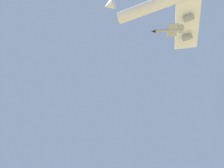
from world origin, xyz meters
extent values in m
cone|color=white|center=(-12.20, 20.21, 96.65)|extent=(7.49, 6.88, 6.08)
cylinder|color=gray|center=(-51.61, 38.75, 87.74)|extent=(4.62, 5.75, 3.00)
cylinder|color=gray|center=(-43.13, 45.12, 90.67)|extent=(4.62, 5.75, 3.00)
cylinder|color=#999EA3|center=(-34.66, 37.96, 81.31)|extent=(9.73, 10.74, 1.50)
cone|color=black|center=(-29.70, 32.33, 81.31)|extent=(2.45, 2.49, 1.50)
cube|color=#999EA3|center=(-35.65, 39.08, 81.11)|extent=(8.91, 8.59, 0.24)
cube|color=#999EA3|center=(-38.30, 42.08, 83.26)|extent=(1.74, 1.93, 2.60)
cube|color=#999EA3|center=(-38.30, 42.08, 81.51)|extent=(4.92, 4.68, 0.20)
camera|label=1|loc=(34.80, 72.34, 3.82)|focal=35.08mm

